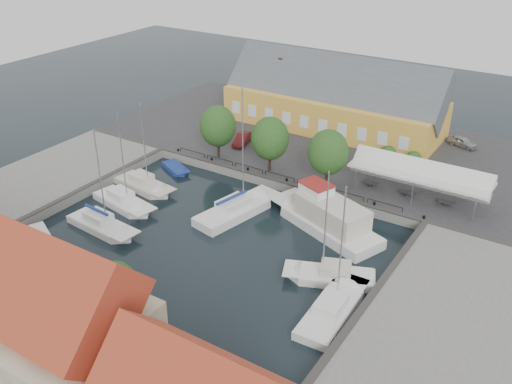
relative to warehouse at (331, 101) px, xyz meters
The scene contains 21 objects.
ground 28.82m from the warehouse, 84.77° to the right, with size 140.00×140.00×0.00m, color black.
north_quay 7.13m from the warehouse, 64.14° to the right, with size 56.00×26.00×1.00m, color #2D2D30.
west_quay 36.24m from the warehouse, 122.58° to the right, with size 12.00×24.00×1.00m, color slate.
east_quay 39.27m from the warehouse, 50.98° to the right, with size 12.00×24.00×1.00m, color slate.
south_bank 49.58m from the warehouse, 86.99° to the right, with size 56.00×14.00×1.00m, color slate.
quay_edge_fittings 23.99m from the warehouse, 83.67° to the right, with size 56.00×24.72×0.40m.
warehouse is the anchor object (origin of this frame).
tent_canopy 21.63m from the warehouse, 39.86° to the right, with size 14.00×4.00×2.83m.
quay_trees 16.37m from the warehouse, 87.91° to the right, with size 18.20×4.20×6.30m.
car_silver 17.33m from the warehouse, ahead, with size 1.46×3.62×1.23m, color #A2A3A9.
car_red 13.47m from the warehouse, 118.12° to the right, with size 1.43×4.10×1.35m, color #551316.
center_sailboat 25.50m from the warehouse, 85.42° to the right, with size 4.87×10.27×13.53m.
trawler 25.47m from the warehouse, 64.49° to the right, with size 13.23×8.19×5.00m.
east_boat_b 33.67m from the warehouse, 63.63° to the right, with size 7.94×5.18×10.54m.
east_boat_c 38.01m from the warehouse, 63.65° to the right, with size 3.10×8.92×11.18m.
west_boat_b 27.85m from the warehouse, 110.70° to the right, with size 7.87×3.62×10.50m.
west_boat_c 31.36m from the warehouse, 106.52° to the right, with size 8.18×3.92×10.76m.
west_boat_d 35.33m from the warehouse, 101.96° to the right, with size 8.36×3.17×10.97m.
launch_sw 40.38m from the warehouse, 105.80° to the right, with size 4.80×3.47×0.98m.
launch_nw 22.95m from the warehouse, 115.71° to the right, with size 4.69×3.46×0.88m.
townhouses 51.81m from the warehouse, 84.99° to the right, with size 36.30×8.50×12.00m.
Camera 1 is at (27.64, -37.48, 28.43)m, focal length 40.00 mm.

